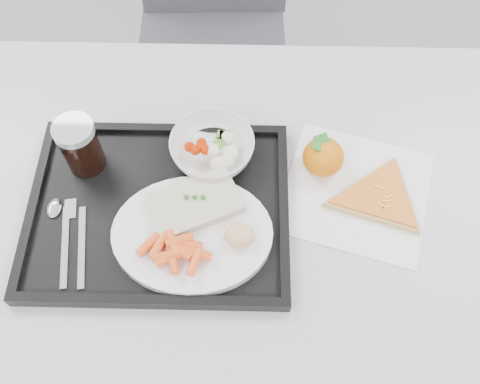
{
  "coord_description": "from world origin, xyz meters",
  "views": [
    {
      "loc": [
        -0.01,
        -0.14,
        1.58
      ],
      "look_at": [
        -0.02,
        0.32,
        0.77
      ],
      "focal_mm": 40.0,
      "sensor_mm": 36.0,
      "label": 1
    }
  ],
  "objects_px": {
    "dinner_plate": "(192,234)",
    "pizza_slice": "(379,198)",
    "tray": "(159,210)",
    "salad_bowl": "(212,148)",
    "tangerine": "(323,157)",
    "chair": "(212,17)",
    "cola_glass": "(80,145)",
    "table": "(249,227)"
  },
  "relations": [
    {
      "from": "tangerine",
      "to": "tray",
      "type": "bearing_deg",
      "value": -160.87
    },
    {
      "from": "pizza_slice",
      "to": "salad_bowl",
      "type": "bearing_deg",
      "value": 165.01
    },
    {
      "from": "chair",
      "to": "pizza_slice",
      "type": "xyz_separation_m",
      "value": [
        0.34,
        -0.69,
        0.22
      ]
    },
    {
      "from": "salad_bowl",
      "to": "tray",
      "type": "bearing_deg",
      "value": -128.49
    },
    {
      "from": "salad_bowl",
      "to": "tangerine",
      "type": "bearing_deg",
      "value": -3.45
    },
    {
      "from": "salad_bowl",
      "to": "tangerine",
      "type": "distance_m",
      "value": 0.2
    },
    {
      "from": "tray",
      "to": "salad_bowl",
      "type": "relative_size",
      "value": 2.96
    },
    {
      "from": "chair",
      "to": "tangerine",
      "type": "height_order",
      "value": "chair"
    },
    {
      "from": "salad_bowl",
      "to": "tangerine",
      "type": "xyz_separation_m",
      "value": [
        0.2,
        -0.01,
        -0.0
      ]
    },
    {
      "from": "tray",
      "to": "dinner_plate",
      "type": "distance_m",
      "value": 0.08
    },
    {
      "from": "dinner_plate",
      "to": "tangerine",
      "type": "distance_m",
      "value": 0.27
    },
    {
      "from": "table",
      "to": "tangerine",
      "type": "distance_m",
      "value": 0.19
    },
    {
      "from": "tangerine",
      "to": "pizza_slice",
      "type": "xyz_separation_m",
      "value": [
        0.1,
        -0.07,
        -0.02
      ]
    },
    {
      "from": "chair",
      "to": "tray",
      "type": "height_order",
      "value": "chair"
    },
    {
      "from": "dinner_plate",
      "to": "pizza_slice",
      "type": "xyz_separation_m",
      "value": [
        0.32,
        0.08,
        -0.01
      ]
    },
    {
      "from": "salad_bowl",
      "to": "chair",
      "type": "bearing_deg",
      "value": 93.87
    },
    {
      "from": "table",
      "to": "cola_glass",
      "type": "bearing_deg",
      "value": 164.34
    },
    {
      "from": "tangerine",
      "to": "cola_glass",
      "type": "bearing_deg",
      "value": -178.83
    },
    {
      "from": "chair",
      "to": "tangerine",
      "type": "relative_size",
      "value": 12.03
    },
    {
      "from": "cola_glass",
      "to": "tangerine",
      "type": "relative_size",
      "value": 1.4
    },
    {
      "from": "dinner_plate",
      "to": "cola_glass",
      "type": "distance_m",
      "value": 0.25
    },
    {
      "from": "tangerine",
      "to": "table",
      "type": "bearing_deg",
      "value": -144.98
    },
    {
      "from": "pizza_slice",
      "to": "tray",
      "type": "bearing_deg",
      "value": -175.19
    },
    {
      "from": "chair",
      "to": "salad_bowl",
      "type": "bearing_deg",
      "value": -86.13
    },
    {
      "from": "table",
      "to": "pizza_slice",
      "type": "bearing_deg",
      "value": 6.02
    },
    {
      "from": "cola_glass",
      "to": "tangerine",
      "type": "xyz_separation_m",
      "value": [
        0.43,
        0.01,
        -0.04
      ]
    },
    {
      "from": "chair",
      "to": "tray",
      "type": "relative_size",
      "value": 2.07
    },
    {
      "from": "chair",
      "to": "dinner_plate",
      "type": "bearing_deg",
      "value": -88.9
    },
    {
      "from": "chair",
      "to": "pizza_slice",
      "type": "distance_m",
      "value": 0.8
    },
    {
      "from": "cola_glass",
      "to": "dinner_plate",
      "type": "bearing_deg",
      "value": -35.43
    },
    {
      "from": "dinner_plate",
      "to": "chair",
      "type": "bearing_deg",
      "value": 91.1
    },
    {
      "from": "dinner_plate",
      "to": "salad_bowl",
      "type": "distance_m",
      "value": 0.17
    },
    {
      "from": "tray",
      "to": "pizza_slice",
      "type": "bearing_deg",
      "value": 4.81
    },
    {
      "from": "tray",
      "to": "dinner_plate",
      "type": "xyz_separation_m",
      "value": [
        0.06,
        -0.05,
        0.02
      ]
    },
    {
      "from": "cola_glass",
      "to": "pizza_slice",
      "type": "xyz_separation_m",
      "value": [
        0.53,
        -0.06,
        -0.06
      ]
    },
    {
      "from": "dinner_plate",
      "to": "cola_glass",
      "type": "relative_size",
      "value": 2.5
    },
    {
      "from": "salad_bowl",
      "to": "pizza_slice",
      "type": "relative_size",
      "value": 0.64
    },
    {
      "from": "dinner_plate",
      "to": "salad_bowl",
      "type": "relative_size",
      "value": 1.78
    },
    {
      "from": "salad_bowl",
      "to": "pizza_slice",
      "type": "height_order",
      "value": "salad_bowl"
    },
    {
      "from": "chair",
      "to": "tray",
      "type": "xyz_separation_m",
      "value": [
        -0.05,
        -0.73,
        0.22
      ]
    },
    {
      "from": "dinner_plate",
      "to": "cola_glass",
      "type": "xyz_separation_m",
      "value": [
        -0.2,
        0.14,
        0.05
      ]
    },
    {
      "from": "dinner_plate",
      "to": "pizza_slice",
      "type": "height_order",
      "value": "dinner_plate"
    }
  ]
}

